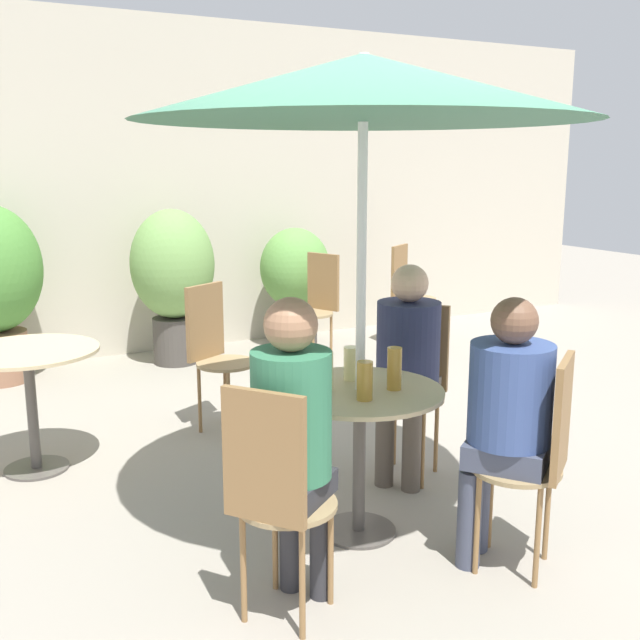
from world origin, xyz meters
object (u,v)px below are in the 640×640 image
(potted_plant_1, at_px, (173,273))
(beer_glass_0, at_px, (394,369))
(bistro_chair_5, at_px, (215,344))
(beer_glass_2, at_px, (326,371))
(seated_person_0, at_px, (293,426))
(potted_plant_2, at_px, (295,278))
(cafe_table_far, at_px, (29,374))
(bistro_chair_3, at_px, (318,299))
(cafe_table_near, at_px, (360,419))
(umbrella, at_px, (363,88))
(bistro_chair_1, at_px, (540,447))
(bistro_chair_0, at_px, (275,487))
(seated_person_2, at_px, (407,355))
(seated_person_1, at_px, (506,410))
(bistro_chair_2, at_px, (415,374))
(beer_glass_3, at_px, (365,381))
(beer_glass_1, at_px, (351,363))
(bistro_chair_4, at_px, (407,286))

(potted_plant_1, bearing_deg, beer_glass_0, -89.86)
(bistro_chair_5, bearing_deg, beer_glass_2, -119.33)
(seated_person_0, height_order, potted_plant_2, seated_person_0)
(cafe_table_far, bearing_deg, bistro_chair_3, 27.80)
(cafe_table_near, distance_m, umbrella, 1.47)
(bistro_chair_1, bearing_deg, potted_plant_2, -138.70)
(bistro_chair_0, distance_m, beer_glass_2, 0.79)
(bistro_chair_0, distance_m, seated_person_2, 1.49)
(seated_person_1, bearing_deg, beer_glass_0, -97.05)
(umbrella, bearing_deg, bistro_chair_5, 93.91)
(cafe_table_near, height_order, bistro_chair_5, bistro_chair_5)
(cafe_table_near, distance_m, bistro_chair_3, 3.07)
(seated_person_2, bearing_deg, cafe_table_near, -90.00)
(cafe_table_near, height_order, beer_glass_0, beer_glass_0)
(potted_plant_1, bearing_deg, bistro_chair_2, -79.85)
(seated_person_1, distance_m, beer_glass_3, 0.61)
(seated_person_1, bearing_deg, seated_person_0, -44.84)
(bistro_chair_0, height_order, bistro_chair_1, same)
(cafe_table_far, distance_m, umbrella, 2.45)
(seated_person_1, relative_size, potted_plant_1, 0.89)
(bistro_chair_1, relative_size, bistro_chair_5, 1.00)
(bistro_chair_5, distance_m, beer_glass_3, 1.83)
(seated_person_2, bearing_deg, seated_person_1, -45.03)
(bistro_chair_0, bearing_deg, cafe_table_far, -19.91)
(seated_person_1, bearing_deg, bistro_chair_3, -141.13)
(bistro_chair_2, xyz_separation_m, potted_plant_2, (0.68, 2.98, 0.09))
(bistro_chair_0, distance_m, beer_glass_0, 0.93)
(potted_plant_2, bearing_deg, bistro_chair_2, -102.83)
(seated_person_2, distance_m, beer_glass_1, 0.56)
(cafe_table_near, relative_size, seated_person_2, 0.64)
(potted_plant_1, height_order, umbrella, umbrella)
(bistro_chair_3, relative_size, bistro_chair_5, 1.00)
(cafe_table_far, xyz_separation_m, beer_glass_0, (1.41, -1.57, 0.24))
(bistro_chair_5, xyz_separation_m, beer_glass_0, (0.25, -1.75, 0.24))
(bistro_chair_0, distance_m, umbrella, 1.68)
(seated_person_1, height_order, beer_glass_2, seated_person_1)
(bistro_chair_3, bearing_deg, bistro_chair_4, 76.81)
(bistro_chair_5, bearing_deg, potted_plant_1, 53.68)
(cafe_table_near, bearing_deg, potted_plant_2, 69.07)
(seated_person_0, distance_m, seated_person_2, 1.34)
(bistro_chair_3, bearing_deg, potted_plant_2, 146.90)
(bistro_chair_3, bearing_deg, beer_glass_2, -50.99)
(beer_glass_2, height_order, potted_plant_1, potted_plant_1)
(bistro_chair_1, relative_size, beer_glass_3, 5.51)
(beer_glass_3, relative_size, potted_plant_1, 0.13)
(cafe_table_near, height_order, bistro_chair_1, bistro_chair_1)
(bistro_chair_3, height_order, beer_glass_1, bistro_chair_3)
(cafe_table_far, distance_m, bistro_chair_1, 2.78)
(potted_plant_2, height_order, umbrella, umbrella)
(bistro_chair_4, relative_size, beer_glass_3, 5.51)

